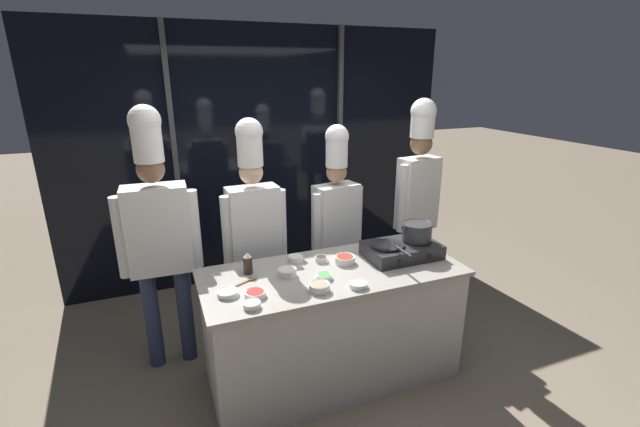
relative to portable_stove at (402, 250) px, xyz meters
The scene contains 22 objects.
ground_plane 1.11m from the portable_stove, behind, with size 24.00×24.00×0.00m, color #7F705B.
window_wall_back 2.04m from the portable_stove, 106.91° to the left, with size 4.20×0.09×2.70m.
demo_counter 0.77m from the portable_stove, behind, with size 1.86×0.79×0.89m.
portable_stove is the anchor object (origin of this frame).
frying_pan 0.15m from the portable_stove, behind, with size 0.26×0.45×0.04m.
stock_pot 0.18m from the portable_stove, ahead, with size 0.25×0.23×0.14m.
squeeze_bottle_soy 1.16m from the portable_stove, behind, with size 0.06×0.06×0.16m.
prep_bowl_bell_pepper 1.20m from the portable_stove, behind, with size 0.14×0.14×0.04m.
prep_bowl_bean_sprouts 0.81m from the portable_stove, 164.16° to the left, with size 0.11×0.11×0.04m.
prep_bowl_chicken 0.62m from the portable_stove, 148.69° to the right, with size 0.12×0.12×0.04m.
prep_bowl_garlic 0.91m from the portable_stove, behind, with size 0.13×0.13×0.05m.
prep_bowl_scallions 0.70m from the portable_stove, 169.63° to the right, with size 0.11×0.11×0.03m.
prep_bowl_chili_flakes 0.45m from the portable_stove, behind, with size 0.15×0.15×0.06m.
prep_bowl_noodles 1.35m from the portable_stove, behind, with size 0.14×0.14×0.03m.
prep_bowl_soy_glaze 0.62m from the portable_stove, 166.69° to the left, with size 0.09×0.09×0.04m.
prep_bowl_shrimp 1.27m from the portable_stove, 165.72° to the right, with size 0.11×0.11×0.04m.
prep_bowl_mushrooms 0.83m from the portable_stove, 160.82° to the right, with size 0.14×0.14×0.05m.
serving_spoon_solid 1.18m from the portable_stove, behind, with size 0.20×0.12×0.02m.
chef_head 1.82m from the portable_stove, 160.50° to the left, with size 0.59×0.25×2.03m.
chef_sous 1.18m from the portable_stove, 148.85° to the left, with size 0.52×0.23×1.91m.
chef_line 0.72m from the portable_stove, 110.80° to the left, with size 0.50×0.27×1.83m.
chef_pastry 0.88m from the portable_stove, 49.05° to the left, with size 0.48×0.25×2.02m.
Camera 1 is at (-1.10, -2.53, 2.23)m, focal length 24.00 mm.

